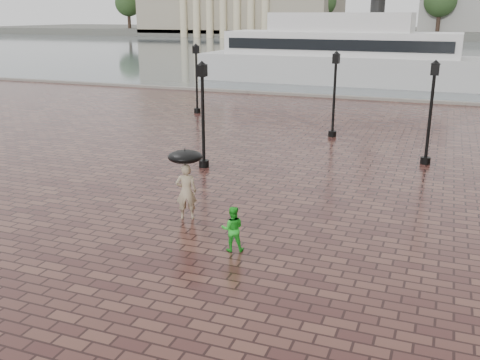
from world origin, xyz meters
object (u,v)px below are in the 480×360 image
(ferry_near, at_px, (340,54))
(adult_pedestrian, at_px, (186,192))
(child_pedestrian, at_px, (233,229))
(street_lamps, at_px, (340,95))

(ferry_near, bearing_deg, adult_pedestrian, -85.07)
(adult_pedestrian, bearing_deg, ferry_near, -109.95)
(adult_pedestrian, relative_size, child_pedestrian, 1.41)
(street_lamps, bearing_deg, child_pedestrian, -90.17)
(street_lamps, xyz_separation_m, child_pedestrian, (-0.05, -15.16, -1.67))
(street_lamps, distance_m, adult_pedestrian, 13.68)
(child_pedestrian, bearing_deg, adult_pedestrian, -58.87)
(street_lamps, relative_size, ferry_near, 0.79)
(street_lamps, height_order, ferry_near, ferry_near)
(street_lamps, xyz_separation_m, adult_pedestrian, (-2.35, -13.40, -1.40))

